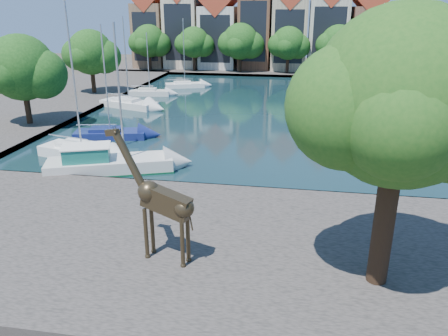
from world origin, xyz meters
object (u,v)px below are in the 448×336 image
object	(u,v)px
sailboat_left_a	(82,149)
giraffe_statue	(160,200)
plane_tree	(404,105)
sailboat_right_a	(441,150)
motorsailer	(106,161)

from	to	relation	value
sailboat_left_a	giraffe_statue	bearing A→B (deg)	-51.92
plane_tree	sailboat_right_a	xyz separation A→B (m)	(7.38, 18.31, -7.05)
sailboat_left_a	plane_tree	bearing A→B (deg)	-34.76
giraffe_statue	sailboat_left_a	bearing A→B (deg)	128.08
plane_tree	motorsailer	xyz separation A→B (m)	(-16.48, 10.90, -6.83)
giraffe_statue	sailboat_right_a	size ratio (longest dim) A/B	0.55
plane_tree	giraffe_statue	distance (m)	10.11
giraffe_statue	motorsailer	xyz separation A→B (m)	(-7.38, 10.72, -2.43)
giraffe_statue	sailboat_right_a	world-z (taller)	sailboat_right_a
plane_tree	sailboat_left_a	size ratio (longest dim) A/B	0.93
plane_tree	sailboat_left_a	bearing A→B (deg)	145.24
motorsailer	sailboat_left_a	world-z (taller)	sailboat_left_a
plane_tree	sailboat_right_a	world-z (taller)	plane_tree
sailboat_left_a	sailboat_right_a	distance (m)	27.41
plane_tree	sailboat_right_a	distance (m)	20.97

